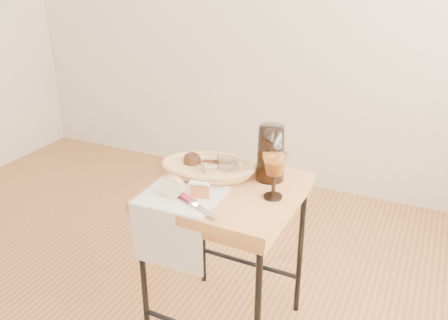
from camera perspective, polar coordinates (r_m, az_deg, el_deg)
The scene contains 10 objects.
side_table at distance 2.03m, azimuth 0.24°, elevation -11.90°, with size 0.54×0.54×0.69m, color brown, non-canonical shape.
tea_towel at distance 1.79m, azimuth -4.96°, elevation -4.16°, with size 0.29×0.26×0.01m, color white.
bread_basket at distance 1.93m, azimuth -1.87°, elevation -1.09°, with size 0.34×0.23×0.05m, color #C57E46, non-canonical shape.
goblet_lying_a at distance 1.95m, azimuth -2.48°, elevation -0.10°, with size 0.12×0.07×0.07m, color brown, non-canonical shape.
goblet_lying_b at distance 1.88m, azimuth -0.80°, elevation -0.79°, with size 0.14×0.08×0.08m, color white, non-canonical shape.
pitcher at distance 1.87m, azimuth 5.54°, elevation 0.82°, with size 0.16×0.24×0.26m, color black, non-canonical shape.
wine_goblet at distance 1.74m, azimuth 5.92°, elevation -1.85°, with size 0.09×0.09×0.18m, color white, non-canonical shape.
apple_half at distance 1.76m, azimuth -6.00°, elevation -2.97°, with size 0.09×0.05×0.08m, color red.
apple_wedge at distance 1.76m, azimuth -3.00°, elevation -3.49°, with size 0.07×0.04×0.05m, color beige.
table_knife at distance 1.70m, azimuth -3.44°, elevation -5.18°, with size 0.23×0.02×0.02m, color silver, non-canonical shape.
Camera 1 is at (1.15, -1.19, 1.53)m, focal length 38.69 mm.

